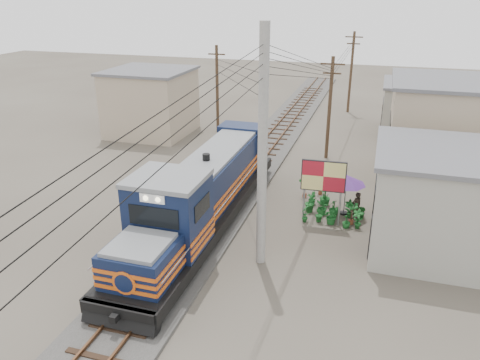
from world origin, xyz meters
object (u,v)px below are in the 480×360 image
(locomotive, at_px, (203,195))
(market_umbrella, at_px, (347,180))
(billboard, at_px, (323,178))
(vendor, at_px, (356,206))

(locomotive, xyz_separation_m, market_umbrella, (6.54, 3.58, 0.19))
(billboard, height_order, market_umbrella, billboard)
(market_umbrella, distance_m, vendor, 1.43)
(vendor, bearing_deg, market_umbrella, -77.19)
(locomotive, height_order, billboard, locomotive)
(locomotive, xyz_separation_m, billboard, (5.51, 2.15, 0.73))
(locomotive, distance_m, billboard, 5.96)
(locomotive, height_order, market_umbrella, locomotive)
(billboard, xyz_separation_m, vendor, (1.67, 0.98, -1.73))
(locomotive, bearing_deg, vendor, 23.54)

